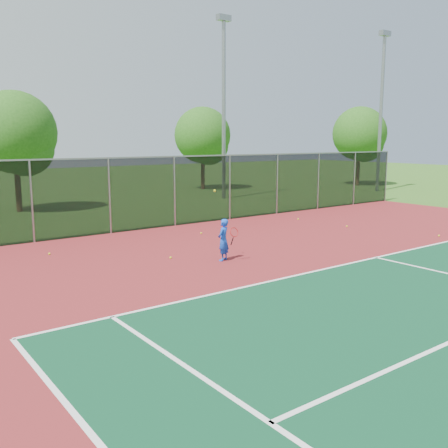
# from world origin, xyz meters

# --- Properties ---
(ground) EXTENTS (120.00, 120.00, 0.00)m
(ground) POSITION_xyz_m (0.00, 0.00, 0.00)
(ground) COLOR #2F5F1B
(ground) RESTS_ON ground
(court_apron) EXTENTS (30.00, 20.00, 0.02)m
(court_apron) POSITION_xyz_m (0.00, 2.00, 0.01)
(court_apron) COLOR maroon
(court_apron) RESTS_ON ground
(fence_back) EXTENTS (30.00, 0.06, 3.03)m
(fence_back) POSITION_xyz_m (0.00, 12.00, 1.56)
(fence_back) COLOR black
(fence_back) RESTS_ON court_apron
(tennis_player) EXTENTS (0.59, 0.66, 2.22)m
(tennis_player) POSITION_xyz_m (-2.10, 5.63, 0.68)
(tennis_player) COLOR blue
(tennis_player) RESTS_ON court_apron
(practice_ball_0) EXTENTS (0.07, 0.07, 0.07)m
(practice_ball_0) POSITION_xyz_m (5.73, 7.26, 0.06)
(practice_ball_0) COLOR yellow
(practice_ball_0) RESTS_ON court_apron
(practice_ball_1) EXTENTS (0.07, 0.07, 0.07)m
(practice_ball_1) POSITION_xyz_m (-6.21, 9.64, 0.06)
(practice_ball_1) COLOR yellow
(practice_ball_1) RESTS_ON court_apron
(practice_ball_2) EXTENTS (0.07, 0.07, 0.07)m
(practice_ball_2) POSITION_xyz_m (5.45, 9.90, 0.06)
(practice_ball_2) COLOR yellow
(practice_ball_2) RESTS_ON court_apron
(practice_ball_4) EXTENTS (0.07, 0.07, 0.07)m
(practice_ball_4) POSITION_xyz_m (-0.20, 9.68, 0.06)
(practice_ball_4) COLOR yellow
(practice_ball_4) RESTS_ON court_apron
(practice_ball_5) EXTENTS (0.07, 0.07, 0.07)m
(practice_ball_5) POSITION_xyz_m (-3.31, 6.80, 0.06)
(practice_ball_5) COLOR yellow
(practice_ball_5) RESTS_ON court_apron
(practice_ball_6) EXTENTS (0.07, 0.07, 0.07)m
(practice_ball_6) POSITION_xyz_m (6.91, 3.73, 0.06)
(practice_ball_6) COLOR yellow
(practice_ball_6) RESTS_ON court_apron
(floodlight_n) EXTENTS (0.90, 0.40, 11.18)m
(floodlight_n) POSITION_xyz_m (7.91, 19.06, 6.36)
(floodlight_n) COLOR gray
(floodlight_n) RESTS_ON ground
(floodlight_ne) EXTENTS (0.90, 0.40, 11.18)m
(floodlight_ne) POSITION_xyz_m (19.57, 15.96, 6.36)
(floodlight_ne) COLOR gray
(floodlight_ne) RESTS_ON ground
(tree_back_left) EXTENTS (4.23, 4.23, 6.22)m
(tree_back_left) POSITION_xyz_m (-4.15, 20.59, 3.90)
(tree_back_left) COLOR #3B2A15
(tree_back_left) RESTS_ON ground
(tree_back_mid) EXTENTS (4.19, 4.19, 6.16)m
(tree_back_mid) POSITION_xyz_m (10.30, 24.72, 3.86)
(tree_back_mid) COLOR #3B2A15
(tree_back_mid) RESTS_ON ground
(tree_back_right) EXTENTS (4.35, 4.35, 6.39)m
(tree_back_right) POSITION_xyz_m (22.50, 19.92, 4.01)
(tree_back_right) COLOR #3B2A15
(tree_back_right) RESTS_ON ground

